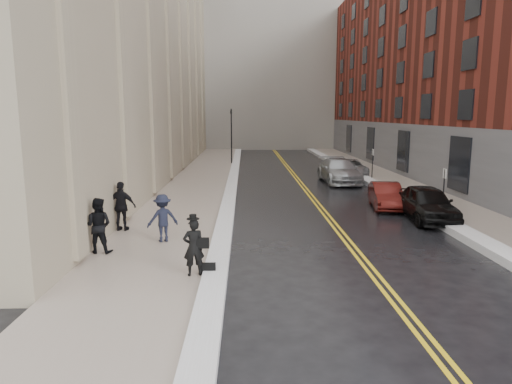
{
  "coord_description": "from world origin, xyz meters",
  "views": [
    {
      "loc": [
        -1.32,
        -12.68,
        4.71
      ],
      "look_at": [
        -0.89,
        5.47,
        1.6
      ],
      "focal_mm": 32.0,
      "sensor_mm": 36.0,
      "label": 1
    }
  ],
  "objects_px": {
    "car_maroon": "(386,196)",
    "pedestrian_a": "(98,225)",
    "car_silver_far": "(351,168)",
    "pedestrian_c": "(122,206)",
    "pedestrian_b": "(163,218)",
    "pedestrian_main": "(194,247)",
    "car_silver_near": "(339,171)",
    "car_black": "(427,203)"
  },
  "relations": [
    {
      "from": "car_black",
      "to": "pedestrian_main",
      "type": "height_order",
      "value": "pedestrian_main"
    },
    {
      "from": "car_maroon",
      "to": "pedestrian_a",
      "type": "height_order",
      "value": "pedestrian_a"
    },
    {
      "from": "car_silver_near",
      "to": "pedestrian_a",
      "type": "xyz_separation_m",
      "value": [
        -11.4,
        -16.55,
        0.26
      ]
    },
    {
      "from": "pedestrian_main",
      "to": "car_maroon",
      "type": "bearing_deg",
      "value": -144.75
    },
    {
      "from": "car_silver_far",
      "to": "pedestrian_c",
      "type": "relative_size",
      "value": 2.36
    },
    {
      "from": "car_maroon",
      "to": "pedestrian_main",
      "type": "bearing_deg",
      "value": -122.98
    },
    {
      "from": "pedestrian_b",
      "to": "pedestrian_main",
      "type": "bearing_deg",
      "value": 88.83
    },
    {
      "from": "car_black",
      "to": "pedestrian_a",
      "type": "relative_size",
      "value": 2.47
    },
    {
      "from": "pedestrian_c",
      "to": "pedestrian_b",
      "type": "bearing_deg",
      "value": 147.63
    },
    {
      "from": "car_silver_far",
      "to": "pedestrian_b",
      "type": "distance_m",
      "value": 21.66
    },
    {
      "from": "car_maroon",
      "to": "car_silver_near",
      "type": "distance_m",
      "value": 8.81
    },
    {
      "from": "car_silver_far",
      "to": "pedestrian_a",
      "type": "relative_size",
      "value": 2.49
    },
    {
      "from": "pedestrian_a",
      "to": "car_black",
      "type": "bearing_deg",
      "value": -153.22
    },
    {
      "from": "car_silver_far",
      "to": "pedestrian_c",
      "type": "bearing_deg",
      "value": -125.23
    },
    {
      "from": "pedestrian_b",
      "to": "pedestrian_c",
      "type": "xyz_separation_m",
      "value": [
        -1.89,
        1.63,
        0.11
      ]
    },
    {
      "from": "car_silver_near",
      "to": "pedestrian_a",
      "type": "height_order",
      "value": "pedestrian_a"
    },
    {
      "from": "car_black",
      "to": "pedestrian_main",
      "type": "bearing_deg",
      "value": -139.56
    },
    {
      "from": "car_silver_far",
      "to": "pedestrian_b",
      "type": "bearing_deg",
      "value": -118.61
    },
    {
      "from": "car_black",
      "to": "car_silver_far",
      "type": "height_order",
      "value": "car_black"
    },
    {
      "from": "car_black",
      "to": "pedestrian_b",
      "type": "bearing_deg",
      "value": -158.19
    },
    {
      "from": "pedestrian_a",
      "to": "pedestrian_main",
      "type": "bearing_deg",
      "value": 152.0
    },
    {
      "from": "car_silver_far",
      "to": "pedestrian_b",
      "type": "xyz_separation_m",
      "value": [
        -11.11,
        -18.58,
        0.37
      ]
    },
    {
      "from": "car_silver_far",
      "to": "pedestrian_a",
      "type": "bearing_deg",
      "value": -120.93
    },
    {
      "from": "car_maroon",
      "to": "car_silver_far",
      "type": "height_order",
      "value": "car_silver_far"
    },
    {
      "from": "car_silver_far",
      "to": "pedestrian_a",
      "type": "distance_m",
      "value": 23.75
    },
    {
      "from": "car_maroon",
      "to": "car_silver_far",
      "type": "xyz_separation_m",
      "value": [
        1.0,
        12.11,
        0.0
      ]
    },
    {
      "from": "car_black",
      "to": "car_silver_near",
      "type": "xyz_separation_m",
      "value": [
        -1.6,
        11.53,
        0.04
      ]
    },
    {
      "from": "car_maroon",
      "to": "pedestrian_c",
      "type": "relative_size",
      "value": 1.98
    },
    {
      "from": "car_maroon",
      "to": "pedestrian_a",
      "type": "xyz_separation_m",
      "value": [
        -12.0,
        -7.76,
        0.44
      ]
    },
    {
      "from": "pedestrian_a",
      "to": "car_maroon",
      "type": "bearing_deg",
      "value": -141.43
    },
    {
      "from": "car_silver_far",
      "to": "pedestrian_main",
      "type": "distance_m",
      "value": 24.13
    },
    {
      "from": "car_silver_near",
      "to": "pedestrian_b",
      "type": "relative_size",
      "value": 3.27
    },
    {
      "from": "car_maroon",
      "to": "car_silver_far",
      "type": "distance_m",
      "value": 12.15
    },
    {
      "from": "car_silver_near",
      "to": "pedestrian_b",
      "type": "height_order",
      "value": "pedestrian_b"
    },
    {
      "from": "pedestrian_c",
      "to": "car_black",
      "type": "bearing_deg",
      "value": -162.39
    },
    {
      "from": "car_black",
      "to": "pedestrian_c",
      "type": "relative_size",
      "value": 2.34
    },
    {
      "from": "car_maroon",
      "to": "car_silver_near",
      "type": "bearing_deg",
      "value": 101.54
    },
    {
      "from": "pedestrian_a",
      "to": "car_silver_near",
      "type": "bearing_deg",
      "value": -118.88
    },
    {
      "from": "pedestrian_a",
      "to": "pedestrian_c",
      "type": "xyz_separation_m",
      "value": [
        0.0,
        2.92,
        0.05
      ]
    },
    {
      "from": "car_silver_near",
      "to": "car_silver_far",
      "type": "bearing_deg",
      "value": 62.44
    },
    {
      "from": "car_maroon",
      "to": "pedestrian_main",
      "type": "height_order",
      "value": "pedestrian_main"
    },
    {
      "from": "pedestrian_a",
      "to": "pedestrian_b",
      "type": "height_order",
      "value": "pedestrian_a"
    }
  ]
}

